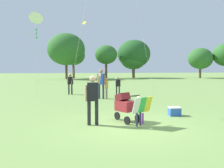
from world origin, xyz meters
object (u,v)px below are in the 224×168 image
object	(u,v)px
kite_green_novelty	(36,19)
person_red_shirt	(107,86)
stroller	(125,104)
person_kid_running	(70,82)
person_couple_left	(118,85)
child_with_butterfly_kite	(140,108)
person_adult_flyer	(93,95)
person_sitting_far	(101,82)
cooler_box	(175,111)

from	to	relation	value
kite_green_novelty	person_red_shirt	bearing A→B (deg)	2.24
stroller	person_kid_running	distance (m)	8.90
kite_green_novelty	person_couple_left	bearing A→B (deg)	16.75
child_with_butterfly_kite	kite_green_novelty	distance (m)	8.96
person_adult_flyer	person_kid_running	bearing A→B (deg)	97.60
person_sitting_far	child_with_butterfly_kite	bearing A→B (deg)	-83.72
person_red_shirt	cooler_box	world-z (taller)	person_red_shirt
person_sitting_far	person_kid_running	xyz separation A→B (m)	(-1.95, 2.49, -0.19)
person_adult_flyer	cooler_box	size ratio (longest dim) A/B	3.83
child_with_butterfly_kite	person_sitting_far	bearing A→B (deg)	96.28
person_couple_left	cooler_box	bearing A→B (deg)	-78.77
person_adult_flyer	person_couple_left	size ratio (longest dim) A/B	1.36
child_with_butterfly_kite	person_adult_flyer	distance (m)	1.59
person_red_shirt	person_sitting_far	distance (m)	0.44
child_with_butterfly_kite	stroller	distance (m)	0.82
person_sitting_far	person_red_shirt	bearing A→B (deg)	4.95
person_sitting_far	cooler_box	bearing A→B (deg)	-64.72
stroller	child_with_butterfly_kite	bearing A→B (deg)	-63.26
kite_green_novelty	person_kid_running	size ratio (longest dim) A/B	3.46
person_adult_flyer	stroller	world-z (taller)	person_adult_flyer
kite_green_novelty	person_red_shirt	world-z (taller)	kite_green_novelty
child_with_butterfly_kite	stroller	world-z (taller)	stroller
person_adult_flyer	person_red_shirt	world-z (taller)	person_adult_flyer
person_kid_running	cooler_box	xyz separation A→B (m)	(4.46, -7.81, -0.67)
cooler_box	kite_green_novelty	bearing A→B (deg)	139.98
person_sitting_far	cooler_box	size ratio (longest dim) A/B	3.92
person_red_shirt	cooler_box	distance (m)	5.80
stroller	person_kid_running	xyz separation A→B (m)	(-2.33, 8.58, 0.23)
stroller	kite_green_novelty	world-z (taller)	kite_green_novelty
cooler_box	child_with_butterfly_kite	bearing A→B (deg)	-139.51
person_sitting_far	cooler_box	distance (m)	5.94
kite_green_novelty	child_with_butterfly_kite	bearing A→B (deg)	-56.56
kite_green_novelty	person_kid_running	world-z (taller)	kite_green_novelty
person_sitting_far	person_couple_left	world-z (taller)	person_sitting_far
cooler_box	person_sitting_far	bearing A→B (deg)	115.28
person_red_shirt	stroller	bearing A→B (deg)	-89.43
kite_green_novelty	person_sitting_far	size ratio (longest dim) A/B	2.81
stroller	cooler_box	world-z (taller)	stroller
child_with_butterfly_kite	stroller	bearing A→B (deg)	116.74
child_with_butterfly_kite	person_sitting_far	distance (m)	6.87
person_couple_left	person_kid_running	bearing A→B (deg)	159.70
child_with_butterfly_kite	person_sitting_far	world-z (taller)	person_sitting_far
child_with_butterfly_kite	person_kid_running	distance (m)	9.70
child_with_butterfly_kite	person_kid_running	xyz separation A→B (m)	(-2.70, 9.31, 0.23)
child_with_butterfly_kite	kite_green_novelty	bearing A→B (deg)	123.44
person_couple_left	cooler_box	xyz separation A→B (m)	(1.32, -6.65, -0.57)
person_kid_running	stroller	bearing A→B (deg)	-74.82
person_adult_flyer	person_couple_left	distance (m)	8.04
kite_green_novelty	person_red_shirt	xyz separation A→B (m)	(3.99, 0.16, -3.88)
person_sitting_far	person_kid_running	distance (m)	3.17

